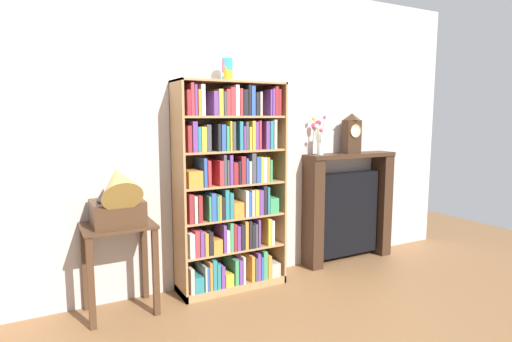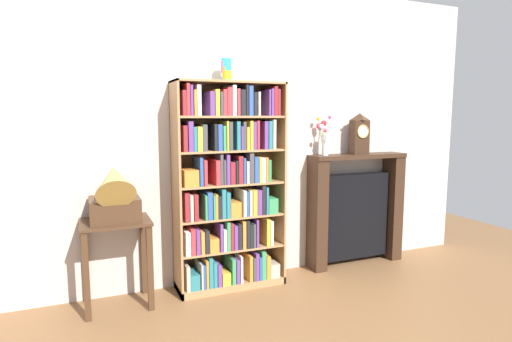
{
  "view_description": "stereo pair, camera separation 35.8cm",
  "coord_description": "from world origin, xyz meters",
  "px_view_note": "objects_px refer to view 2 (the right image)",
  "views": [
    {
      "loc": [
        -1.45,
        -3.06,
        1.45
      ],
      "look_at": [
        0.24,
        0.07,
        0.99
      ],
      "focal_mm": 29.38,
      "sensor_mm": 36.0,
      "label": 1
    },
    {
      "loc": [
        -1.13,
        -3.21,
        1.45
      ],
      "look_at": [
        0.24,
        0.07,
        0.99
      ],
      "focal_mm": 29.38,
      "sensor_mm": 36.0,
      "label": 2
    }
  ],
  "objects_px": {
    "fireplace_mantel": "(355,210)",
    "mantel_clock": "(359,134)",
    "bookshelf": "(228,190)",
    "side_table_left": "(116,245)",
    "gramophone": "(115,195)",
    "cup_stack": "(226,70)",
    "flower_vase": "(324,136)"
  },
  "relations": [
    {
      "from": "cup_stack",
      "to": "gramophone",
      "type": "bearing_deg",
      "value": -172.38
    },
    {
      "from": "bookshelf",
      "to": "cup_stack",
      "type": "bearing_deg",
      "value": 86.05
    },
    {
      "from": "cup_stack",
      "to": "side_table_left",
      "type": "height_order",
      "value": "cup_stack"
    },
    {
      "from": "mantel_clock",
      "to": "cup_stack",
      "type": "bearing_deg",
      "value": -179.09
    },
    {
      "from": "side_table_left",
      "to": "gramophone",
      "type": "bearing_deg",
      "value": -90.0
    },
    {
      "from": "side_table_left",
      "to": "bookshelf",
      "type": "bearing_deg",
      "value": 2.03
    },
    {
      "from": "bookshelf",
      "to": "fireplace_mantel",
      "type": "bearing_deg",
      "value": 3.15
    },
    {
      "from": "cup_stack",
      "to": "mantel_clock",
      "type": "xyz_separation_m",
      "value": [
        1.35,
        0.02,
        -0.54
      ]
    },
    {
      "from": "flower_vase",
      "to": "fireplace_mantel",
      "type": "bearing_deg",
      "value": 0.05
    },
    {
      "from": "fireplace_mantel",
      "to": "bookshelf",
      "type": "bearing_deg",
      "value": -176.85
    },
    {
      "from": "fireplace_mantel",
      "to": "mantel_clock",
      "type": "relative_size",
      "value": 2.79
    },
    {
      "from": "side_table_left",
      "to": "mantel_clock",
      "type": "relative_size",
      "value": 1.72
    },
    {
      "from": "fireplace_mantel",
      "to": "mantel_clock",
      "type": "height_order",
      "value": "mantel_clock"
    },
    {
      "from": "bookshelf",
      "to": "fireplace_mantel",
      "type": "distance_m",
      "value": 1.38
    },
    {
      "from": "gramophone",
      "to": "fireplace_mantel",
      "type": "bearing_deg",
      "value": 4.16
    },
    {
      "from": "bookshelf",
      "to": "side_table_left",
      "type": "bearing_deg",
      "value": -177.97
    },
    {
      "from": "cup_stack",
      "to": "fireplace_mantel",
      "type": "height_order",
      "value": "cup_stack"
    },
    {
      "from": "side_table_left",
      "to": "mantel_clock",
      "type": "height_order",
      "value": "mantel_clock"
    },
    {
      "from": "cup_stack",
      "to": "fireplace_mantel",
      "type": "xyz_separation_m",
      "value": [
        1.34,
        0.04,
        -1.29
      ]
    },
    {
      "from": "gramophone",
      "to": "bookshelf",
      "type": "bearing_deg",
      "value": 5.64
    },
    {
      "from": "bookshelf",
      "to": "gramophone",
      "type": "height_order",
      "value": "bookshelf"
    },
    {
      "from": "bookshelf",
      "to": "fireplace_mantel",
      "type": "height_order",
      "value": "bookshelf"
    },
    {
      "from": "side_table_left",
      "to": "fireplace_mantel",
      "type": "distance_m",
      "value": 2.26
    },
    {
      "from": "side_table_left",
      "to": "gramophone",
      "type": "height_order",
      "value": "gramophone"
    },
    {
      "from": "gramophone",
      "to": "mantel_clock",
      "type": "xyz_separation_m",
      "value": [
        2.26,
        0.14,
        0.4
      ]
    },
    {
      "from": "cup_stack",
      "to": "mantel_clock",
      "type": "distance_m",
      "value": 1.45
    },
    {
      "from": "fireplace_mantel",
      "to": "mantel_clock",
      "type": "bearing_deg",
      "value": -71.24
    },
    {
      "from": "flower_vase",
      "to": "bookshelf",
      "type": "bearing_deg",
      "value": -175.65
    },
    {
      "from": "gramophone",
      "to": "flower_vase",
      "type": "height_order",
      "value": "flower_vase"
    },
    {
      "from": "side_table_left",
      "to": "flower_vase",
      "type": "distance_m",
      "value": 2.04
    },
    {
      "from": "bookshelf",
      "to": "flower_vase",
      "type": "distance_m",
      "value": 1.06
    },
    {
      "from": "flower_vase",
      "to": "gramophone",
      "type": "bearing_deg",
      "value": -175.02
    }
  ]
}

